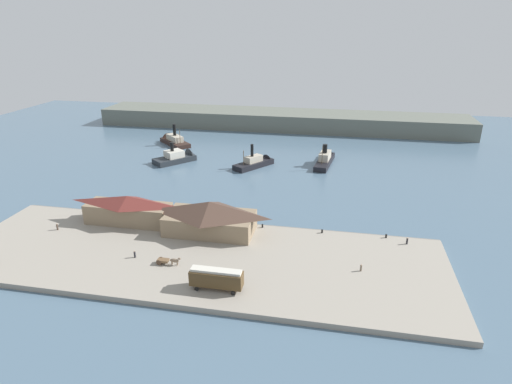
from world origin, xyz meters
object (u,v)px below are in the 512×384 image
pedestrian_walking_west (57,227)px  ferry_moored_east (179,157)px  mooring_post_west (322,231)px  pedestrian_near_east_shed (407,241)px  ferry_approaching_east (173,140)px  ferry_shed_customs_shed (210,217)px  horse_cart (168,260)px  mooring_post_center_west (386,236)px  ferry_shed_east_terminal (128,209)px  pedestrian_walking_east (361,268)px  mooring_post_center_east (262,226)px  ferry_approaching_west (326,159)px  street_tram (216,278)px  pedestrian_near_west_shed (135,254)px  ferry_near_quay (257,162)px

pedestrian_walking_west → ferry_moored_east: ferry_moored_east is taller
pedestrian_walking_west → mooring_post_west: bearing=9.7°
pedestrian_near_east_shed → ferry_approaching_east: size_ratio=0.10×
ferry_shed_customs_shed → horse_cart: size_ratio=4.09×
pedestrian_walking_west → mooring_post_center_west: pedestrian_walking_west is taller
mooring_post_center_west → ferry_moored_east: 88.99m
ferry_shed_east_terminal → pedestrian_walking_east: bearing=-12.2°
mooring_post_center_east → ferry_moored_east: bearing=128.5°
ferry_approaching_west → pedestrian_walking_east: bearing=-81.9°
ferry_shed_east_terminal → pedestrian_near_east_shed: (69.07, 1.59, -2.95)m
street_tram → pedestrian_near_west_shed: (-21.07, 8.24, -1.78)m
ferry_approaching_west → ferry_near_quay: bearing=-160.9°
pedestrian_walking_east → pedestrian_walking_west: pedestrian_walking_west is taller
pedestrian_walking_east → mooring_post_center_west: pedestrian_walking_east is taller
street_tram → pedestrian_walking_west: (-46.12, 17.19, -1.76)m
pedestrian_walking_east → ferry_approaching_east: bearing=129.9°
pedestrian_walking_east → mooring_post_center_west: size_ratio=1.77×
ferry_shed_east_terminal → street_tram: bearing=-39.0°
pedestrian_near_east_shed → mooring_post_center_west: 5.10m
pedestrian_near_west_shed → ferry_near_quay: bearing=79.6°
mooring_post_west → mooring_post_center_west: size_ratio=1.00×
pedestrian_near_east_shed → mooring_post_west: bearing=174.4°
ferry_moored_east → ferry_near_quay: (30.24, -0.01, -0.10)m
ferry_approaching_east → ferry_shed_customs_shed: bearing=-63.0°
horse_cart → ferry_moored_east: size_ratio=0.32×
mooring_post_west → ferry_shed_customs_shed: bearing=-170.3°
street_tram → ferry_near_quay: size_ratio=0.59×
horse_cart → ferry_approaching_west: (29.56, 82.52, -0.45)m
ferry_shed_east_terminal → street_tram: size_ratio=2.15×
horse_cart → mooring_post_west: 38.17m
pedestrian_near_east_shed → ferry_approaching_west: ferry_approaching_west is taller
ferry_shed_east_terminal → pedestrian_walking_west: size_ratio=12.64×
ferry_shed_east_terminal → pedestrian_walking_west: bearing=-154.2°
pedestrian_near_west_shed → mooring_post_center_west: pedestrian_near_west_shed is taller
mooring_post_west → mooring_post_center_east: same height
ferry_shed_east_terminal → mooring_post_center_west: (64.56, 3.94, -3.28)m
pedestrian_near_west_shed → mooring_post_center_east: bearing=39.0°
pedestrian_near_west_shed → ferry_near_quay: (13.34, 72.68, -0.54)m
pedestrian_walking_west → mooring_post_center_east: size_ratio=1.94×
ferry_shed_east_terminal → ferry_moored_east: size_ratio=1.30×
mooring_post_west → street_tram: bearing=-123.6°
mooring_post_west → mooring_post_center_west: 15.26m
ferry_shed_customs_shed → pedestrian_near_west_shed: (-12.67, -15.37, -3.31)m
mooring_post_center_east → ferry_moored_east: (-41.82, 52.54, -0.12)m
pedestrian_walking_west → ferry_moored_east: (8.15, 63.75, -0.47)m
mooring_post_center_west → ferry_moored_east: ferry_moored_east is taller
ferry_near_quay → ferry_shed_customs_shed: bearing=-90.7°
ferry_shed_customs_shed → horse_cart: ferry_shed_customs_shed is taller
pedestrian_near_west_shed → ferry_approaching_west: size_ratio=0.07×
ferry_approaching_west → ferry_moored_east: bearing=-171.2°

